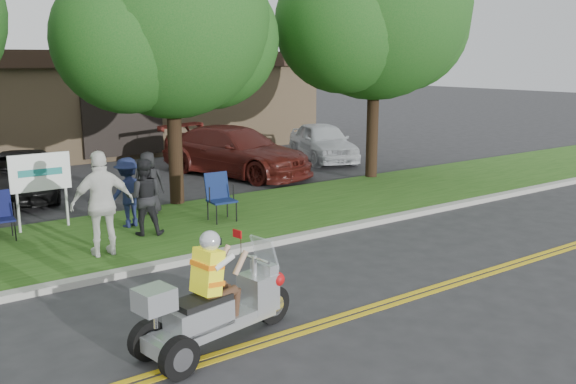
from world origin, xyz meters
TOP-DOWN VIEW (x-y plane):
  - ground at (0.00, 0.00)m, footprint 120.00×120.00m
  - centerline_near at (0.00, -0.58)m, footprint 60.00×0.10m
  - centerline_far at (0.00, -0.42)m, footprint 60.00×0.10m
  - curb at (0.00, 3.05)m, footprint 60.00×0.25m
  - grass_verge at (0.00, 5.20)m, footprint 60.00×4.00m
  - commercial_building at (2.00, 18.98)m, footprint 18.00×8.20m
  - tree_mid at (0.55, 7.23)m, footprint 5.88×4.80m
  - tree_right at (7.06, 7.03)m, footprint 6.86×5.60m
  - business_sign at (-2.90, 6.60)m, footprint 1.25×0.06m
  - trike_scooter at (-2.44, -0.24)m, footprint 2.44×0.98m
  - lawn_chair_b at (0.57, 5.09)m, footprint 0.59×0.61m
  - spectator_adult_mid at (-1.27, 4.94)m, footprint 0.96×0.88m
  - spectator_adult_right at (-2.42, 4.08)m, footprint 1.19×0.57m
  - spectator_chair_a at (-1.32, 5.73)m, footprint 1.08×0.76m
  - spectator_chair_b at (-0.51, 6.55)m, footprint 0.85×0.72m
  - parked_car_mid at (-2.50, 10.60)m, footprint 3.27×4.85m
  - parked_car_right at (3.93, 10.10)m, footprint 3.74×5.79m
  - parked_car_far_right at (8.00, 10.71)m, footprint 2.93×4.46m

SIDE VIEW (x-z plane):
  - ground at x=0.00m, z-range 0.00..0.00m
  - centerline_near at x=0.00m, z-range 0.00..0.01m
  - centerline_far at x=0.00m, z-range 0.00..0.01m
  - grass_verge at x=0.00m, z-range 0.01..0.11m
  - curb at x=0.00m, z-range 0.00..0.12m
  - trike_scooter at x=-2.44m, z-range -0.24..1.36m
  - parked_car_mid at x=-2.50m, z-range 0.00..1.24m
  - parked_car_far_right at x=8.00m, z-range 0.00..1.41m
  - lawn_chair_b at x=0.57m, z-range 0.17..1.25m
  - parked_car_right at x=3.93m, z-range 0.00..1.56m
  - spectator_chair_b at x=-0.51m, z-range 0.10..1.59m
  - spectator_chair_a at x=-1.32m, z-range 0.10..1.63m
  - spectator_adult_mid at x=-1.27m, z-range 0.10..1.70m
  - spectator_adult_right at x=-2.42m, z-range 0.10..2.08m
  - business_sign at x=-2.90m, z-range 0.38..2.13m
  - commercial_building at x=2.00m, z-range 0.01..4.01m
  - tree_mid at x=0.55m, z-range 0.91..7.96m
  - tree_right at x=7.06m, z-range 0.99..9.06m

